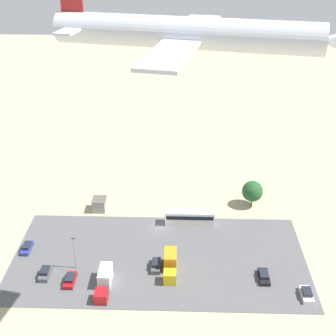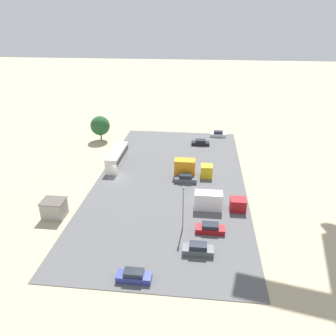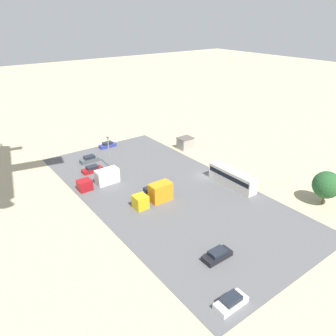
# 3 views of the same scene
# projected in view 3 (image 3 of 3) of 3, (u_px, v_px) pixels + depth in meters

# --- Properties ---
(ground_plane) EXTENTS (400.00, 400.00, 0.00)m
(ground_plane) POSITION_uv_depth(u_px,v_px,m) (205.00, 176.00, 71.86)
(ground_plane) COLOR tan
(parking_lot_surface) EXTENTS (60.45, 29.72, 0.08)m
(parking_lot_surface) POSITION_uv_depth(u_px,v_px,m) (165.00, 191.00, 65.96)
(parking_lot_surface) COLOR #565659
(parking_lot_surface) RESTS_ON ground
(shed_building) EXTENTS (3.25, 3.80, 3.05)m
(shed_building) POSITION_uv_depth(u_px,v_px,m) (185.00, 143.00, 85.92)
(shed_building) COLOR #9E998E
(shed_building) RESTS_ON ground
(bus) EXTENTS (11.20, 2.56, 3.39)m
(bus) POSITION_uv_depth(u_px,v_px,m) (232.00, 177.00, 67.30)
(bus) COLOR silver
(bus) RESTS_ON ground
(parked_car_0) EXTENTS (1.92, 4.54, 1.45)m
(parked_car_0) POSITION_uv_depth(u_px,v_px,m) (92.00, 169.00, 73.56)
(parked_car_0) COLOR maroon
(parked_car_0) RESTS_ON ground
(parked_car_1) EXTENTS (1.81, 4.49, 1.64)m
(parked_car_1) POSITION_uv_depth(u_px,v_px,m) (150.00, 191.00, 64.30)
(parked_car_1) COLOR #4C5156
(parked_car_1) RESTS_ON ground
(parked_car_2) EXTENTS (1.98, 4.60, 1.42)m
(parked_car_2) POSITION_uv_depth(u_px,v_px,m) (217.00, 255.00, 47.63)
(parked_car_2) COLOR black
(parked_car_2) RESTS_ON ground
(parked_car_3) EXTENTS (1.85, 4.40, 1.63)m
(parked_car_3) POSITION_uv_depth(u_px,v_px,m) (89.00, 159.00, 78.30)
(parked_car_3) COLOR #4C5156
(parked_car_3) RESTS_ON ground
(parked_car_4) EXTENTS (1.96, 4.36, 1.49)m
(parked_car_4) POSITION_uv_depth(u_px,v_px,m) (231.00, 302.00, 39.86)
(parked_car_4) COLOR silver
(parked_car_4) RESTS_ON ground
(parked_car_5) EXTENTS (1.71, 4.45, 1.46)m
(parked_car_5) POSITION_uv_depth(u_px,v_px,m) (108.00, 145.00, 86.94)
(parked_car_5) COLOR navy
(parked_car_5) RESTS_ON ground
(parked_truck_0) EXTENTS (2.42, 7.84, 3.58)m
(parked_truck_0) POSITION_uv_depth(u_px,v_px,m) (155.00, 195.00, 61.29)
(parked_truck_0) COLOR gold
(parked_truck_0) RESTS_ON ground
(parked_truck_1) EXTENTS (2.34, 8.78, 3.08)m
(parked_truck_1) POSITION_uv_depth(u_px,v_px,m) (101.00, 179.00, 67.66)
(parked_truck_1) COLOR maroon
(parked_truck_1) RESTS_ON ground
(tree_near_shed) EXTENTS (5.07, 5.07, 6.58)m
(tree_near_shed) POSITION_uv_depth(u_px,v_px,m) (327.00, 185.00, 59.90)
(tree_near_shed) COLOR brown
(tree_near_shed) RESTS_ON ground
(light_pole_lot_centre) EXTENTS (0.90, 0.28, 7.46)m
(light_pole_lot_centre) POSITION_uv_depth(u_px,v_px,m) (109.00, 151.00, 74.13)
(light_pole_lot_centre) COLOR gray
(light_pole_lot_centre) RESTS_ON ground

